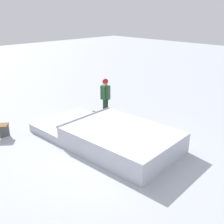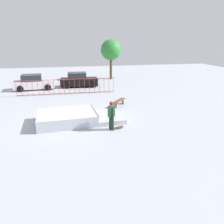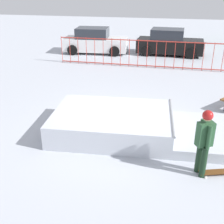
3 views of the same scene
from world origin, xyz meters
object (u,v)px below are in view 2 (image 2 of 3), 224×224
(skater, at_px, (111,114))
(park_bench, at_px, (119,102))
(skateboard, at_px, (118,128))
(skate_ramp, at_px, (75,118))
(parked_car_white, at_px, (34,83))
(parked_car_black, at_px, (79,80))
(distant_tree, at_px, (111,50))

(skater, bearing_deg, park_bench, -135.47)
(skateboard, height_order, park_bench, park_bench)
(skate_ramp, bearing_deg, parked_car_white, 106.26)
(parked_car_black, height_order, distant_tree, distant_tree)
(skate_ramp, xyz_separation_m, skateboard, (2.45, -1.63, -0.24))
(skater, bearing_deg, parked_car_white, -90.52)
(skater, relative_size, parked_car_black, 0.41)
(skate_ramp, relative_size, parked_car_black, 1.33)
(skateboard, bearing_deg, distant_tree, -117.78)
(skate_ramp, xyz_separation_m, distant_tree, (5.55, 15.12, 3.45))
(skate_ramp, xyz_separation_m, parked_car_black, (0.98, 11.06, 0.41))
(skateboard, height_order, parked_car_black, parked_car_black)
(skate_ramp, relative_size, skater, 3.21)
(park_bench, distance_m, parked_car_white, 10.74)
(skate_ramp, bearing_deg, parked_car_black, 81.57)
(skater, distance_m, park_bench, 4.86)
(skateboard, relative_size, park_bench, 0.55)
(skate_ramp, height_order, parked_car_black, parked_car_black)
(skate_ramp, distance_m, parked_car_white, 11.27)
(parked_car_black, relative_size, distant_tree, 0.81)
(skateboard, bearing_deg, park_bench, -122.48)
(skateboard, distance_m, parked_car_black, 12.79)
(skate_ramp, bearing_deg, park_bench, 34.71)
(skate_ramp, distance_m, parked_car_black, 11.11)
(parked_car_black, bearing_deg, distant_tree, 44.23)
(skateboard, relative_size, parked_car_black, 0.20)
(skater, height_order, park_bench, skater)
(skateboard, distance_m, park_bench, 4.68)
(skate_ramp, xyz_separation_m, parked_car_white, (-3.78, 10.60, 0.41))
(parked_car_black, distance_m, distant_tree, 6.83)
(skate_ramp, distance_m, park_bench, 4.67)
(parked_car_white, distance_m, distant_tree, 10.80)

